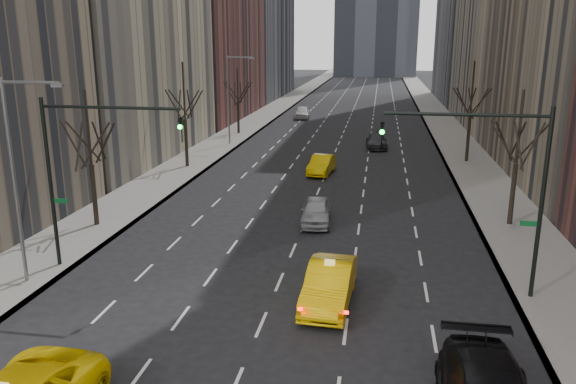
% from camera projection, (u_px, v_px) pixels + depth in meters
% --- Properties ---
extents(sidewalk_left, '(4.50, 320.00, 0.15)m').
position_uv_depth(sidewalk_left, '(267.00, 114.00, 82.59)').
color(sidewalk_left, slate).
rests_on(sidewalk_left, ground).
extents(sidewalk_right, '(4.50, 320.00, 0.15)m').
position_uv_depth(sidewalk_right, '(438.00, 118.00, 78.77)').
color(sidewalk_right, slate).
rests_on(sidewalk_right, ground).
extents(tree_lw_b, '(3.36, 3.50, 7.82)m').
position_uv_depth(tree_lw_b, '(91.00, 165.00, 32.07)').
color(tree_lw_b, black).
rests_on(tree_lw_b, ground).
extents(tree_lw_c, '(3.36, 3.50, 8.74)m').
position_uv_depth(tree_lw_c, '(185.00, 121.00, 47.23)').
color(tree_lw_c, black).
rests_on(tree_lw_c, ground).
extents(tree_lw_d, '(3.36, 3.50, 7.36)m').
position_uv_depth(tree_lw_d, '(238.00, 103.00, 64.50)').
color(tree_lw_d, black).
rests_on(tree_lw_d, ground).
extents(tree_rw_b, '(3.36, 3.50, 7.82)m').
position_uv_depth(tree_rw_b, '(516.00, 165.00, 32.14)').
color(tree_rw_b, black).
rests_on(tree_rw_b, ground).
extents(tree_rw_c, '(3.36, 3.50, 8.74)m').
position_uv_depth(tree_rw_c, '(470.00, 118.00, 49.20)').
color(tree_rw_c, black).
rests_on(tree_rw_c, ground).
extents(traffic_mast_left, '(6.69, 0.39, 8.00)m').
position_uv_depth(traffic_mast_left, '(82.00, 157.00, 25.44)').
color(traffic_mast_left, black).
rests_on(traffic_mast_left, ground).
extents(traffic_mast_right, '(6.69, 0.39, 8.00)m').
position_uv_depth(traffic_mast_right, '(501.00, 172.00, 22.60)').
color(traffic_mast_right, black).
rests_on(traffic_mast_right, ground).
extents(streetlight_near, '(2.83, 0.22, 9.00)m').
position_uv_depth(streetlight_near, '(19.00, 162.00, 23.78)').
color(streetlight_near, slate).
rests_on(streetlight_near, ground).
extents(streetlight_far, '(2.83, 0.22, 9.00)m').
position_uv_depth(streetlight_far, '(232.00, 91.00, 57.11)').
color(streetlight_far, slate).
rests_on(streetlight_far, ground).
extents(taxi_sedan, '(2.07, 5.27, 1.71)m').
position_uv_depth(taxi_sedan, '(329.00, 284.00, 23.21)').
color(taxi_sedan, '#FBC005').
rests_on(taxi_sedan, ground).
extents(silver_sedan_ahead, '(2.05, 4.46, 1.48)m').
position_uv_depth(silver_sedan_ahead, '(316.00, 211.00, 33.51)').
color(silver_sedan_ahead, '#9DA0A4').
rests_on(silver_sedan_ahead, ground).
extents(far_taxi, '(2.10, 4.75, 1.52)m').
position_uv_depth(far_taxi, '(322.00, 165.00, 45.89)').
color(far_taxi, yellow).
rests_on(far_taxi, ground).
extents(far_suv_grey, '(2.35, 5.11, 1.45)m').
position_uv_depth(far_suv_grey, '(377.00, 141.00, 56.93)').
color(far_suv_grey, '#2B2B2F').
rests_on(far_suv_grey, ground).
extents(far_car_white, '(2.42, 5.05, 1.67)m').
position_uv_depth(far_car_white, '(302.00, 112.00, 78.40)').
color(far_car_white, silver).
rests_on(far_car_white, ground).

